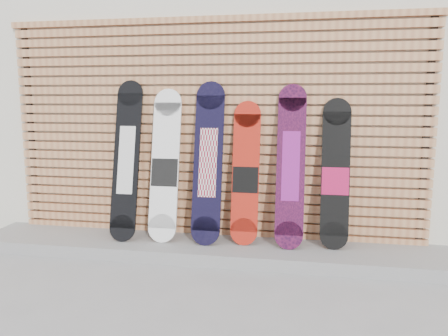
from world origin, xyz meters
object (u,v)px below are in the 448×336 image
(snowboard_1, at_px, (165,166))
(snowboard_5, at_px, (335,175))
(snowboard_4, at_px, (291,166))
(snowboard_2, at_px, (208,163))
(snowboard_0, at_px, (126,160))
(snowboard_3, at_px, (246,174))

(snowboard_1, distance_m, snowboard_5, 1.64)
(snowboard_4, height_order, snowboard_5, snowboard_4)
(snowboard_2, bearing_deg, snowboard_5, 2.21)
(snowboard_0, relative_size, snowboard_3, 1.15)
(snowboard_2, relative_size, snowboard_5, 1.11)
(snowboard_3, height_order, snowboard_5, snowboard_5)
(snowboard_1, height_order, snowboard_2, snowboard_2)
(snowboard_0, height_order, snowboard_2, snowboard_0)
(snowboard_3, relative_size, snowboard_5, 0.98)
(snowboard_5, bearing_deg, snowboard_1, -178.47)
(snowboard_2, bearing_deg, snowboard_3, 5.51)
(snowboard_0, bearing_deg, snowboard_4, 1.02)
(snowboard_4, bearing_deg, snowboard_1, -179.55)
(snowboard_2, distance_m, snowboard_3, 0.38)
(snowboard_2, bearing_deg, snowboard_4, 0.90)
(snowboard_2, xyz_separation_m, snowboard_5, (1.20, 0.05, -0.09))
(snowboard_4, bearing_deg, snowboard_2, -179.10)
(snowboard_1, distance_m, snowboard_3, 0.80)
(snowboard_1, xyz_separation_m, snowboard_4, (1.23, 0.01, 0.03))
(snowboard_4, bearing_deg, snowboard_3, 176.99)
(snowboard_3, bearing_deg, snowboard_5, 0.79)
(snowboard_3, distance_m, snowboard_4, 0.44)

